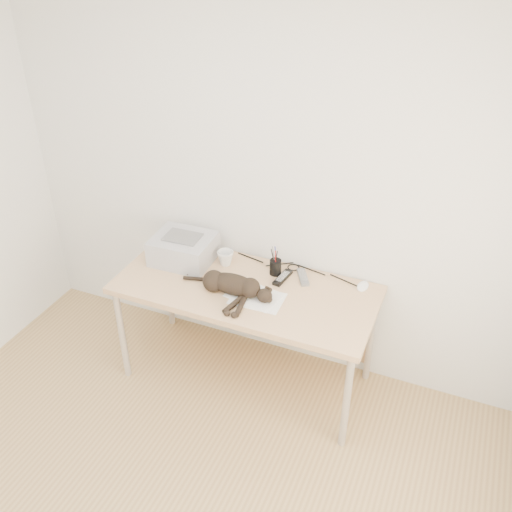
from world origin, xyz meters
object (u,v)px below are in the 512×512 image
at_px(printer, 183,249).
at_px(pen_cup, 275,267).
at_px(desk, 251,297).
at_px(mug, 226,258).
at_px(cat, 230,285).
at_px(mouse, 363,284).

relative_size(printer, pen_cup, 2.07).
height_order(desk, mug, mug).
height_order(cat, pen_cup, pen_cup).
distance_m(desk, pen_cup, 0.25).
xyz_separation_m(printer, mug, (0.27, 0.06, -0.04)).
bearing_deg(mug, mouse, 6.45).
distance_m(printer, pen_cup, 0.61).
bearing_deg(mouse, pen_cup, -168.77).
bearing_deg(printer, mug, 11.83).
bearing_deg(mug, cat, -59.60).
bearing_deg(desk, pen_cup, 45.88).
relative_size(printer, cat, 0.65).
height_order(cat, mug, cat).
distance_m(pen_cup, mouse, 0.55).
xyz_separation_m(printer, cat, (0.43, -0.22, -0.03)).
height_order(desk, printer, printer).
bearing_deg(cat, printer, 153.59).
relative_size(mug, pen_cup, 0.56).
xyz_separation_m(desk, mouse, (0.66, 0.19, 0.15)).
bearing_deg(pen_cup, mouse, 7.79).
distance_m(printer, cat, 0.49).
bearing_deg(cat, mouse, 27.46).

